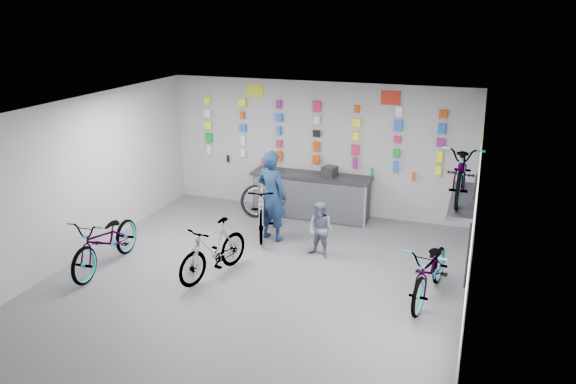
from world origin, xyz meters
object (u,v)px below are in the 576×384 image
at_px(bike_left, 106,241).
at_px(bike_service, 262,209).
at_px(counter, 311,196).
at_px(customer, 320,230).
at_px(bike_right, 431,271).
at_px(clerk, 272,196).
at_px(bike_center, 213,249).

distance_m(bike_left, bike_service, 3.19).
relative_size(counter, customer, 2.47).
distance_m(bike_right, bike_service, 3.97).
bearing_deg(clerk, bike_service, -17.28).
bearing_deg(customer, counter, 126.66).
relative_size(bike_left, bike_service, 1.09).
height_order(counter, bike_service, bike_service).
xyz_separation_m(bike_left, bike_center, (1.97, 0.35, -0.02)).
distance_m(bike_center, customer, 2.08).
height_order(counter, clerk, clerk).
bearing_deg(bike_left, bike_right, 4.54).
bearing_deg(bike_center, bike_left, -152.76).
relative_size(bike_left, customer, 1.83).
bearing_deg(bike_center, bike_right, 23.57).
relative_size(bike_center, bike_service, 0.91).
distance_m(bike_left, clerk, 3.28).
height_order(bike_right, bike_service, bike_service).
bearing_deg(bike_right, clerk, 164.57).
height_order(counter, bike_center, bike_center).
height_order(bike_left, bike_service, bike_service).
relative_size(bike_right, bike_service, 1.04).
bearing_deg(bike_right, customer, 164.22).
bearing_deg(bike_right, bike_left, -163.63).
bearing_deg(counter, bike_center, -102.51).
relative_size(counter, bike_right, 1.42).
bearing_deg(bike_left, bike_service, 46.54).
height_order(counter, bike_right, bike_right).
bearing_deg(customer, bike_right, -9.71).
xyz_separation_m(bike_service, customer, (1.46, -0.70, -0.01)).
xyz_separation_m(bike_service, clerk, (0.29, -0.19, 0.38)).
bearing_deg(bike_right, counter, 143.46).
height_order(bike_left, bike_right, bike_left).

